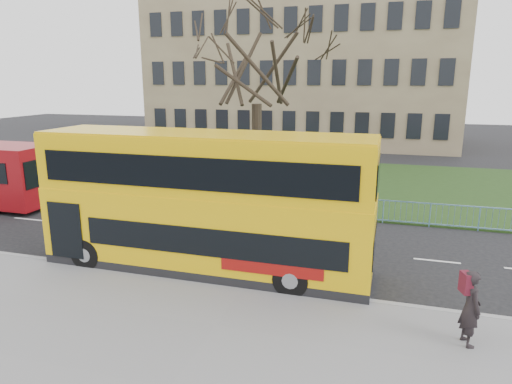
% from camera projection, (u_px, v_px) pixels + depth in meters
% --- Properties ---
extents(ground, '(120.00, 120.00, 0.00)m').
position_uv_depth(ground, '(259.00, 269.00, 15.82)').
color(ground, black).
rests_on(ground, ground).
extents(kerb, '(80.00, 0.20, 0.14)m').
position_uv_depth(kerb, '(245.00, 286.00, 14.36)').
color(kerb, gray).
rests_on(kerb, ground).
extents(grass_verge, '(80.00, 15.40, 0.08)m').
position_uv_depth(grass_verge, '(321.00, 182.00, 29.13)').
color(grass_verge, '#1C3212').
rests_on(grass_verge, ground).
extents(guard_railing, '(40.00, 0.12, 1.10)m').
position_uv_depth(guard_railing, '(297.00, 205.00, 21.84)').
color(guard_railing, '#689CBA').
rests_on(guard_railing, ground).
extents(bare_tree, '(8.39, 8.39, 11.98)m').
position_uv_depth(bare_tree, '(257.00, 86.00, 24.50)').
color(bare_tree, black).
rests_on(bare_tree, grass_verge).
extents(civic_building, '(30.00, 15.00, 14.00)m').
position_uv_depth(civic_building, '(305.00, 74.00, 48.11)').
color(civic_building, '#7F6B50').
rests_on(civic_building, ground).
extents(yellow_bus, '(11.12, 2.72, 4.65)m').
position_uv_depth(yellow_bus, '(205.00, 199.00, 15.22)').
color(yellow_bus, yellow).
rests_on(yellow_bus, ground).
extents(pedestrian, '(0.65, 0.80, 1.90)m').
position_uv_depth(pedestrian, '(470.00, 308.00, 10.91)').
color(pedestrian, black).
rests_on(pedestrian, pavement).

